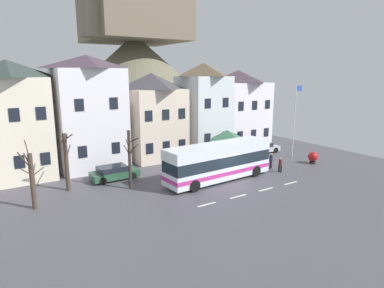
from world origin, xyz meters
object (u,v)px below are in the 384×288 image
at_px(parked_car_01, 114,173).
at_px(harbour_buoy, 313,157).
at_px(pedestrian_02, 271,160).
at_px(bare_tree_01, 66,161).
at_px(parked_car_02, 234,154).
at_px(public_bench, 215,155).
at_px(pedestrian_00, 280,164).
at_px(townhouse_02, 152,116).
at_px(townhouse_04, 237,108).
at_px(townhouse_01, 90,113).
at_px(bare_tree_00, 32,179).
at_px(transit_bus, 219,162).
at_px(parked_car_00, 262,148).
at_px(pedestrian_03, 250,157).
at_px(townhouse_00, 12,121).
at_px(flagpole, 295,117).
at_px(hilltop_castle, 136,79).
at_px(bare_tree_02, 130,159).
at_px(townhouse_03, 203,108).
at_px(pedestrian_01, 232,159).
at_px(bus_shelter, 227,136).

xyz_separation_m(parked_car_01, harbour_buoy, (19.73, -6.20, 0.08)).
distance_m(pedestrian_02, bare_tree_01, 19.35).
distance_m(parked_car_02, public_bench, 2.14).
bearing_deg(public_bench, bare_tree_01, -173.64).
relative_size(pedestrian_00, bare_tree_01, 0.30).
distance_m(townhouse_02, townhouse_04, 12.44).
distance_m(townhouse_01, bare_tree_00, 11.13).
relative_size(transit_bus, parked_car_02, 2.59).
height_order(townhouse_02, parked_car_01, townhouse_02).
xyz_separation_m(parked_car_00, pedestrian_03, (-5.22, -3.57, 0.29)).
distance_m(townhouse_00, townhouse_02, 13.94).
bearing_deg(public_bench, transit_bus, -123.57).
bearing_deg(parked_car_02, flagpole, -21.80).
height_order(pedestrian_03, harbour_buoy, pedestrian_03).
distance_m(hilltop_castle, bare_tree_02, 28.67).
xyz_separation_m(townhouse_01, hilltop_castle, (12.38, 17.37, 2.96)).
bearing_deg(parked_car_02, bare_tree_01, -176.23).
bearing_deg(parked_car_01, pedestrian_00, -24.92).
xyz_separation_m(hilltop_castle, bare_tree_00, (-18.95, -25.70, -6.37)).
bearing_deg(bare_tree_02, hilltop_castle, 65.61).
bearing_deg(townhouse_01, public_bench, -17.36).
bearing_deg(townhouse_03, townhouse_01, -179.55).
bearing_deg(townhouse_03, bare_tree_02, -147.38).
bearing_deg(parked_car_01, townhouse_00, 143.00).
height_order(transit_bus, public_bench, transit_bus).
distance_m(townhouse_02, hilltop_castle, 17.92).
relative_size(parked_car_00, public_bench, 2.53).
distance_m(transit_bus, harbour_buoy, 11.91).
distance_m(townhouse_03, public_bench, 6.42).
distance_m(townhouse_00, transit_bus, 18.88).
height_order(parked_car_02, pedestrian_00, pedestrian_00).
height_order(pedestrian_01, bare_tree_00, bare_tree_00).
height_order(parked_car_01, public_bench, parked_car_01).
bearing_deg(parked_car_01, bare_tree_02, -84.86).
bearing_deg(pedestrian_02, townhouse_03, 97.73).
height_order(bus_shelter, pedestrian_03, bus_shelter).
distance_m(flagpole, bare_tree_00, 27.22).
bearing_deg(transit_bus, townhouse_02, 93.33).
bearing_deg(bare_tree_00, bare_tree_02, 1.23).
xyz_separation_m(bare_tree_01, bare_tree_02, (4.48, -2.43, 0.05)).
bearing_deg(transit_bus, bare_tree_00, 169.45).
xyz_separation_m(parked_car_02, pedestrian_01, (-2.30, -2.47, 0.24)).
distance_m(transit_bus, pedestrian_03, 6.07).
relative_size(hilltop_castle, bare_tree_01, 7.22).
height_order(bus_shelter, bare_tree_00, bare_tree_00).
relative_size(parked_car_01, flagpole, 0.51).
xyz_separation_m(transit_bus, parked_car_00, (10.87, 5.63, -1.09)).
xyz_separation_m(pedestrian_03, harbour_buoy, (6.18, -3.02, -0.16)).
bearing_deg(harbour_buoy, flagpole, 83.88).
relative_size(townhouse_03, transit_bus, 1.00).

